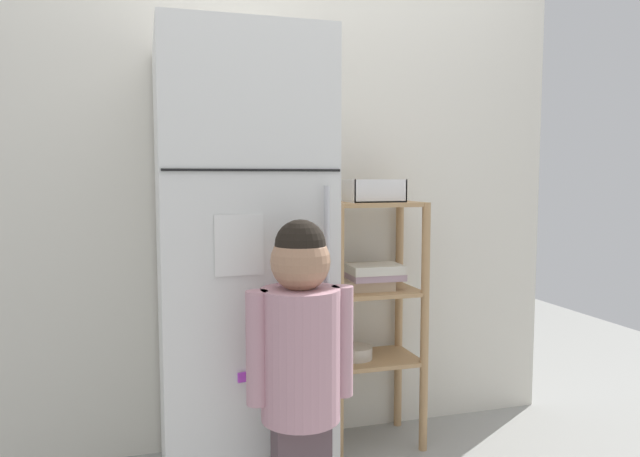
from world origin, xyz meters
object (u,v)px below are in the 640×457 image
Objects in this scene: refrigerator at (239,267)px; pantry_shelf_unit at (370,300)px; fruit_bin at (377,194)px; child_standing at (301,353)px.

refrigerator is 0.66m from pantry_shelf_unit.
fruit_bin is at bearing -42.62° from pantry_shelf_unit.
fruit_bin is (0.51, 0.63, 0.47)m from child_standing.
refrigerator is at bearing -163.52° from pantry_shelf_unit.
child_standing is 0.94m from fruit_bin.
refrigerator is 7.15× the size of fruit_bin.
refrigerator is 1.57× the size of pantry_shelf_unit.
fruit_bin is (0.02, -0.02, 0.47)m from pantry_shelf_unit.
child_standing is 4.47× the size of fruit_bin.
pantry_shelf_unit reaches higher than child_standing.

